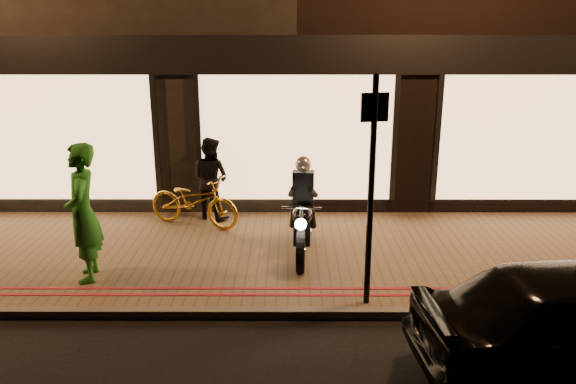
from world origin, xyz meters
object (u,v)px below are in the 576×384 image
object	(u,v)px
sign_post	(372,181)
person_green	(83,213)
bicycle_gold	(194,201)
motorcycle	(303,217)

from	to	relation	value
sign_post	person_green	bearing A→B (deg)	169.34
person_green	bicycle_gold	bearing A→B (deg)	138.77
sign_post	person_green	world-z (taller)	sign_post
motorcycle	person_green	xyz separation A→B (m)	(-3.13, -0.93, 0.39)
sign_post	motorcycle	bearing A→B (deg)	115.97
motorcycle	sign_post	xyz separation A→B (m)	(0.82, -1.67, 1.06)
sign_post	bicycle_gold	xyz separation A→B (m)	(-2.77, 2.99, -1.21)
motorcycle	sign_post	size ratio (longest dim) A/B	0.65
motorcycle	person_green	bearing A→B (deg)	-160.06
motorcycle	sign_post	world-z (taller)	sign_post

